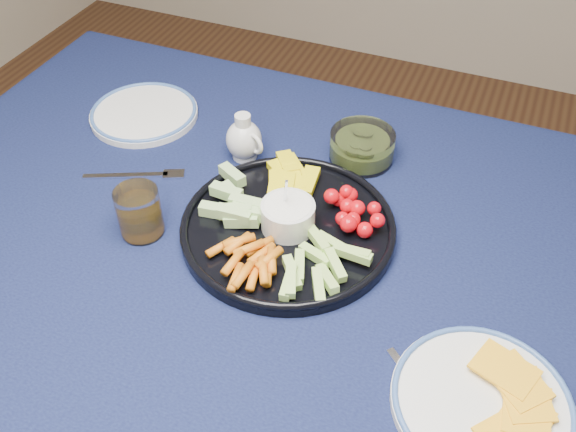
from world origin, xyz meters
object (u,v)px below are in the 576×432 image
at_px(crudite_platter, 286,224).
at_px(creamer_pitcher, 244,140).
at_px(juice_tumbler, 140,215).
at_px(cheese_plate, 482,401).
at_px(side_plate_extra, 144,113).
at_px(pickle_bowl, 362,148).
at_px(dining_table, 337,318).

relative_size(crudite_platter, creamer_pitcher, 3.81).
height_order(crudite_platter, juice_tumbler, crudite_platter).
height_order(cheese_plate, side_plate_extra, cheese_plate).
xyz_separation_m(crudite_platter, pickle_bowl, (0.05, 0.24, 0.00)).
relative_size(crudite_platter, side_plate_extra, 1.63).
xyz_separation_m(cheese_plate, juice_tumbler, (-0.57, 0.11, 0.02)).
bearing_deg(creamer_pitcher, juice_tumbler, -106.36).
relative_size(pickle_bowl, side_plate_extra, 0.56).
height_order(creamer_pitcher, side_plate_extra, creamer_pitcher).
height_order(dining_table, juice_tumbler, juice_tumbler).
relative_size(creamer_pitcher, side_plate_extra, 0.43).
height_order(crudite_platter, cheese_plate, crudite_platter).
height_order(dining_table, crudite_platter, crudite_platter).
bearing_deg(juice_tumbler, side_plate_extra, 121.21).
bearing_deg(cheese_plate, side_plate_extra, 151.95).
height_order(pickle_bowl, juice_tumbler, juice_tumbler).
bearing_deg(side_plate_extra, pickle_bowl, 4.63).
height_order(juice_tumbler, side_plate_extra, juice_tumbler).
relative_size(dining_table, crudite_platter, 4.74).
distance_m(dining_table, juice_tumbler, 0.36).
relative_size(creamer_pitcher, pickle_bowl, 0.77).
distance_m(cheese_plate, juice_tumbler, 0.58).
bearing_deg(crudite_platter, creamer_pitcher, 133.26).
distance_m(dining_table, pickle_bowl, 0.33).
relative_size(dining_table, side_plate_extra, 7.74).
distance_m(dining_table, creamer_pitcher, 0.37).
height_order(creamer_pitcher, cheese_plate, creamer_pitcher).
bearing_deg(side_plate_extra, cheese_plate, -28.05).
bearing_deg(dining_table, pickle_bowl, 101.86).
height_order(pickle_bowl, side_plate_extra, pickle_bowl).
relative_size(cheese_plate, juice_tumbler, 2.75).
bearing_deg(dining_table, juice_tumbler, -176.92).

